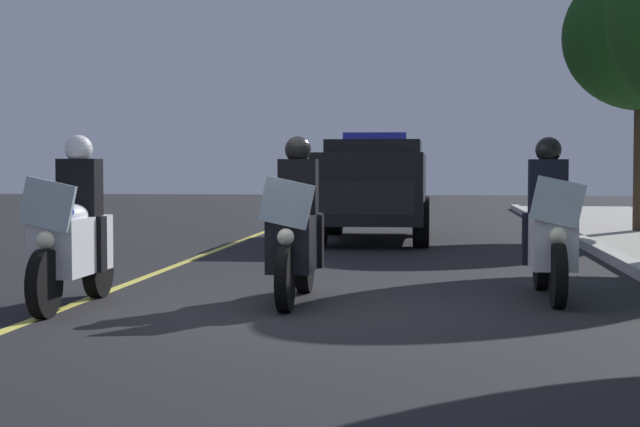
{
  "coord_description": "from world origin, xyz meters",
  "views": [
    {
      "loc": [
        9.6,
        1.23,
        1.4
      ],
      "look_at": [
        -0.98,
        0.0,
        0.9
      ],
      "focal_mm": 56.06,
      "sensor_mm": 36.0,
      "label": 1
    }
  ],
  "objects_px": {
    "police_motorcycle_lead_left": "(73,237)",
    "police_motorcycle_lead_right": "(296,234)",
    "police_motorcycle_trailing": "(550,233)",
    "police_suv": "(374,184)"
  },
  "relations": [
    {
      "from": "police_motorcycle_lead_right",
      "to": "police_motorcycle_trailing",
      "type": "relative_size",
      "value": 1.0
    },
    {
      "from": "police_motorcycle_lead_left",
      "to": "police_motorcycle_trailing",
      "type": "xyz_separation_m",
      "value": [
        -1.22,
        4.79,
        0.0
      ]
    },
    {
      "from": "police_motorcycle_lead_right",
      "to": "police_suv",
      "type": "xyz_separation_m",
      "value": [
        -8.71,
        0.28,
        0.37
      ]
    },
    {
      "from": "police_motorcycle_lead_left",
      "to": "police_suv",
      "type": "height_order",
      "value": "police_suv"
    },
    {
      "from": "police_motorcycle_lead_left",
      "to": "police_motorcycle_lead_right",
      "type": "distance_m",
      "value": 2.24
    },
    {
      "from": "police_motorcycle_lead_right",
      "to": "police_motorcycle_trailing",
      "type": "bearing_deg",
      "value": 101.91
    },
    {
      "from": "police_motorcycle_lead_right",
      "to": "police_motorcycle_trailing",
      "type": "xyz_separation_m",
      "value": [
        -0.56,
        2.64,
        0.0
      ]
    },
    {
      "from": "police_motorcycle_lead_left",
      "to": "police_motorcycle_lead_right",
      "type": "height_order",
      "value": "same"
    },
    {
      "from": "police_motorcycle_lead_left",
      "to": "police_suv",
      "type": "relative_size",
      "value": 0.44
    },
    {
      "from": "police_suv",
      "to": "police_motorcycle_trailing",
      "type": "bearing_deg",
      "value": 16.15
    }
  ]
}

